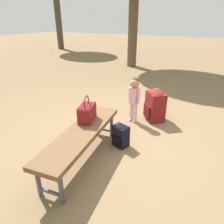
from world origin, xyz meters
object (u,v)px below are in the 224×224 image
park_bench (81,135)px  handbag (87,112)px  child_standing (134,93)px  backpack_large (155,104)px  backpack_small (121,135)px

park_bench → handbag: 0.36m
child_standing → backpack_large: size_ratio=1.33×
backpack_large → backpack_small: backpack_large is taller
park_bench → handbag: bearing=18.4°
child_standing → backpack_large: child_standing is taller
handbag → backpack_large: size_ratio=0.59×
park_bench → backpack_small: (0.55, -0.30, -0.21)m
backpack_large → park_bench: bearing=162.8°
park_bench → handbag: size_ratio=4.44×
child_standing → backpack_small: child_standing is taller
park_bench → backpack_large: size_ratio=2.64×
backpack_small → handbag: bearing=123.0°
park_bench → child_standing: size_ratio=1.98×
handbag → child_standing: (1.09, -0.27, -0.03)m
handbag → backpack_small: bearing=-57.0°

